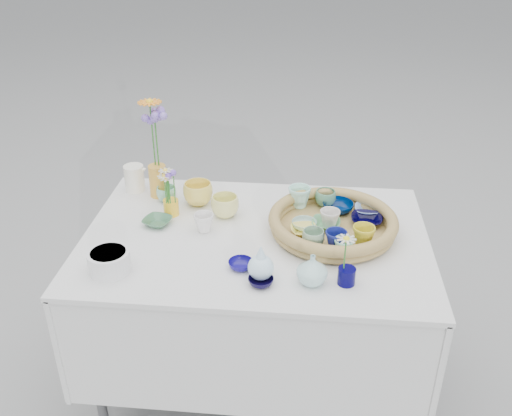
# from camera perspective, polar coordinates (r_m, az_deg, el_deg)

# --- Properties ---
(ground) EXTENTS (80.00, 80.00, 0.00)m
(ground) POSITION_cam_1_polar(r_m,az_deg,el_deg) (2.58, -0.04, -17.40)
(ground) COLOR gray
(display_table) EXTENTS (1.26, 0.86, 0.77)m
(display_table) POSITION_cam_1_polar(r_m,az_deg,el_deg) (2.58, -0.04, -17.40)
(display_table) COLOR silver
(display_table) RESTS_ON ground
(wicker_tray) EXTENTS (0.47, 0.47, 0.08)m
(wicker_tray) POSITION_cam_1_polar(r_m,az_deg,el_deg) (2.11, 7.68, -1.54)
(wicker_tray) COLOR olive
(wicker_tray) RESTS_ON display_table
(tray_ceramic_0) EXTENTS (0.15, 0.15, 0.04)m
(tray_ceramic_0) POSITION_cam_1_polar(r_m,az_deg,el_deg) (2.22, 8.19, 0.10)
(tray_ceramic_0) COLOR #001A4E
(tray_ceramic_0) RESTS_ON wicker_tray
(tray_ceramic_1) EXTENTS (0.13, 0.13, 0.03)m
(tray_ceramic_1) POSITION_cam_1_polar(r_m,az_deg,el_deg) (2.16, 11.00, -1.17)
(tray_ceramic_1) COLOR black
(tray_ceramic_1) RESTS_ON wicker_tray
(tray_ceramic_2) EXTENTS (0.10, 0.10, 0.07)m
(tray_ceramic_2) POSITION_cam_1_polar(r_m,az_deg,el_deg) (2.02, 10.69, -2.76)
(tray_ceramic_2) COLOR gold
(tray_ceramic_2) RESTS_ON wicker_tray
(tray_ceramic_3) EXTENTS (0.12, 0.12, 0.03)m
(tray_ceramic_3) POSITION_cam_1_polar(r_m,az_deg,el_deg) (2.12, 7.01, -1.58)
(tray_ceramic_3) COLOR #60A76C
(tray_ceramic_3) RESTS_ON wicker_tray
(tray_ceramic_4) EXTENTS (0.09, 0.09, 0.06)m
(tray_ceramic_4) POSITION_cam_1_polar(r_m,az_deg,el_deg) (1.99, 5.74, -3.03)
(tray_ceramic_4) COLOR #85AA8B
(tray_ceramic_4) RESTS_ON wicker_tray
(tray_ceramic_5) EXTENTS (0.11, 0.11, 0.03)m
(tray_ceramic_5) POSITION_cam_1_polar(r_m,az_deg,el_deg) (2.10, 4.85, -1.68)
(tray_ceramic_5) COLOR silver
(tray_ceramic_5) RESTS_ON wicker_tray
(tray_ceramic_6) EXTENTS (0.09, 0.09, 0.08)m
(tray_ceramic_6) POSITION_cam_1_polar(r_m,az_deg,el_deg) (2.23, 4.36, 1.11)
(tray_ceramic_6) COLOR #AEF3E5
(tray_ceramic_6) RESTS_ON wicker_tray
(tray_ceramic_7) EXTENTS (0.09, 0.09, 0.07)m
(tray_ceramic_7) POSITION_cam_1_polar(r_m,az_deg,el_deg) (2.11, 7.38, -1.10)
(tray_ceramic_7) COLOR silver
(tray_ceramic_7) RESTS_ON wicker_tray
(tray_ceramic_8) EXTENTS (0.10, 0.10, 0.02)m
(tray_ceramic_8) POSITION_cam_1_polar(r_m,az_deg,el_deg) (2.24, 11.08, -0.18)
(tray_ceramic_8) COLOR #87ABEB
(tray_ceramic_8) RESTS_ON wicker_tray
(tray_ceramic_9) EXTENTS (0.09, 0.09, 0.07)m
(tray_ceramic_9) POSITION_cam_1_polar(r_m,az_deg,el_deg) (1.98, 7.99, -3.22)
(tray_ceramic_9) COLOR navy
(tray_ceramic_9) RESTS_ON wicker_tray
(tray_ceramic_10) EXTENTS (0.12, 0.12, 0.02)m
(tray_ceramic_10) POSITION_cam_1_polar(r_m,az_deg,el_deg) (2.07, 4.83, -2.24)
(tray_ceramic_10) COLOR #F2DA5A
(tray_ceramic_10) RESTS_ON wicker_tray
(tray_ceramic_11) EXTENTS (0.08, 0.08, 0.06)m
(tray_ceramic_11) POSITION_cam_1_polar(r_m,az_deg,el_deg) (1.96, 8.75, -3.88)
(tray_ceramic_11) COLOR #84D2B8
(tray_ceramic_11) RESTS_ON wicker_tray
(tray_ceramic_12) EXTENTS (0.09, 0.09, 0.06)m
(tray_ceramic_12) POSITION_cam_1_polar(r_m,az_deg,el_deg) (2.25, 6.96, 0.99)
(tray_ceramic_12) COLOR #528E6D
(tray_ceramic_12) RESTS_ON wicker_tray
(loose_ceramic_0) EXTENTS (0.14, 0.14, 0.09)m
(loose_ceramic_0) POSITION_cam_1_polar(r_m,az_deg,el_deg) (2.29, -5.82, 1.45)
(loose_ceramic_0) COLOR #F4D656
(loose_ceramic_0) RESTS_ON display_table
(loose_ceramic_1) EXTENTS (0.11, 0.11, 0.08)m
(loose_ceramic_1) POSITION_cam_1_polar(r_m,az_deg,el_deg) (2.20, -3.12, 0.18)
(loose_ceramic_1) COLOR #EDE883
(loose_ceramic_1) RESTS_ON display_table
(loose_ceramic_2) EXTENTS (0.13, 0.13, 0.03)m
(loose_ceramic_2) POSITION_cam_1_polar(r_m,az_deg,el_deg) (2.18, -9.83, -1.35)
(loose_ceramic_2) COLOR #3F704D
(loose_ceramic_2) RESTS_ON display_table
(loose_ceramic_3) EXTENTS (0.09, 0.09, 0.07)m
(loose_ceramic_3) POSITION_cam_1_polar(r_m,az_deg,el_deg) (2.11, -5.23, -1.46)
(loose_ceramic_3) COLOR white
(loose_ceramic_3) RESTS_ON display_table
(loose_ceramic_4) EXTENTS (0.09, 0.09, 0.03)m
(loose_ceramic_4) POSITION_cam_1_polar(r_m,az_deg,el_deg) (1.91, -1.53, -5.68)
(loose_ceramic_4) COLOR navy
(loose_ceramic_4) RESTS_ON display_table
(loose_ceramic_5) EXTENTS (0.08, 0.08, 0.06)m
(loose_ceramic_5) POSITION_cam_1_polar(r_m,az_deg,el_deg) (2.34, -8.95, 1.41)
(loose_ceramic_5) COLOR #85C8A8
(loose_ceramic_5) RESTS_ON display_table
(loose_ceramic_6) EXTENTS (0.09, 0.09, 0.03)m
(loose_ceramic_6) POSITION_cam_1_polar(r_m,az_deg,el_deg) (1.84, 0.48, -7.33)
(loose_ceramic_6) COLOR black
(loose_ceramic_6) RESTS_ON display_table
(fluted_bowl) EXTENTS (0.16, 0.16, 0.07)m
(fluted_bowl) POSITION_cam_1_polar(r_m,az_deg,el_deg) (1.95, -14.47, -5.19)
(fluted_bowl) COLOR silver
(fluted_bowl) RESTS_ON display_table
(bud_vase_paleblue) EXTENTS (0.10, 0.10, 0.13)m
(bud_vase_paleblue) POSITION_cam_1_polar(r_m,az_deg,el_deg) (1.83, 0.49, -5.38)
(bud_vase_paleblue) COLOR #C5EBFE
(bud_vase_paleblue) RESTS_ON display_table
(bud_vase_seafoam) EXTENTS (0.11, 0.11, 0.10)m
(bud_vase_seafoam) POSITION_cam_1_polar(r_m,az_deg,el_deg) (1.83, 5.64, -6.13)
(bud_vase_seafoam) COLOR #AEDBD7
(bud_vase_seafoam) RESTS_ON display_table
(bud_vase_cobalt) EXTENTS (0.06, 0.06, 0.06)m
(bud_vase_cobalt) POSITION_cam_1_polar(r_m,az_deg,el_deg) (1.85, 9.04, -6.74)
(bud_vase_cobalt) COLOR #02003B
(bud_vase_cobalt) RESTS_ON display_table
(single_daisy) EXTENTS (0.09, 0.09, 0.13)m
(single_daisy) POSITION_cam_1_polar(r_m,az_deg,el_deg) (1.81, 8.89, -4.55)
(single_daisy) COLOR silver
(single_daisy) RESTS_ON bud_vase_cobalt
(tall_vase_yellow) EXTENTS (0.09, 0.09, 0.13)m
(tall_vase_yellow) POSITION_cam_1_polar(r_m,az_deg,el_deg) (2.37, -9.78, 2.70)
(tall_vase_yellow) COLOR gold
(tall_vase_yellow) RESTS_ON display_table
(gerbera) EXTENTS (0.14, 0.14, 0.28)m
(gerbera) POSITION_cam_1_polar(r_m,az_deg,el_deg) (2.30, -10.30, 7.26)
(gerbera) COLOR orange
(gerbera) RESTS_ON tall_vase_yellow
(hydrangea) EXTENTS (0.09, 0.09, 0.28)m
(hydrangea) POSITION_cam_1_polar(r_m,az_deg,el_deg) (2.30, -9.90, 6.52)
(hydrangea) COLOR #7F60C8
(hydrangea) RESTS_ON tall_vase_yellow
(white_pitcher) EXTENTS (0.12, 0.09, 0.11)m
(white_pitcher) POSITION_cam_1_polar(r_m,az_deg,el_deg) (2.44, -12.06, 2.94)
(white_pitcher) COLOR white
(white_pitcher) RESTS_ON display_table
(daisy_cup) EXTENTS (0.07, 0.07, 0.06)m
(daisy_cup) POSITION_cam_1_polar(r_m,az_deg,el_deg) (2.23, -8.48, 0.07)
(daisy_cup) COLOR yellow
(daisy_cup) RESTS_ON display_table
(daisy_posy) EXTENTS (0.09, 0.09, 0.15)m
(daisy_posy) POSITION_cam_1_polar(r_m,az_deg,el_deg) (2.17, -8.61, 2.47)
(daisy_posy) COLOR beige
(daisy_posy) RESTS_ON daisy_cup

